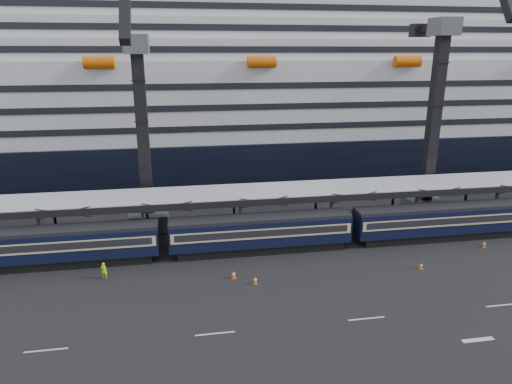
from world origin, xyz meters
TOP-DOWN VIEW (x-y plane):
  - ground at (0.00, 0.00)m, footprint 260.00×260.00m
  - lane_markings at (8.15, -5.23)m, footprint 111.00×4.27m
  - train at (-4.65, 10.00)m, footprint 133.05×3.00m
  - canopy at (0.00, 14.00)m, footprint 130.00×6.25m
  - cruise_ship at (-1.08, 45.99)m, footprint 214.09×28.84m
  - crane_dark_near at (-20.00, 18.59)m, footprint 4.50×17.75m
  - crane_dark_mid at (15.00, 17.59)m, footprint 4.50×18.24m
  - worker at (-23.46, 6.50)m, footprint 0.65×0.50m
  - traffic_cone_c at (-11.56, 4.45)m, footprint 0.42×0.42m
  - traffic_cone_d at (-9.75, 3.12)m, footprint 0.38×0.38m
  - traffic_cone_e at (6.66, 3.30)m, footprint 0.37×0.37m
  - traffic_cone_f at (15.99, 6.95)m, footprint 0.38×0.38m

SIDE VIEW (x-z plane):
  - ground at x=0.00m, z-range 0.00..0.00m
  - lane_markings at x=8.15m, z-range 0.00..0.02m
  - traffic_cone_e at x=6.66m, z-range 0.00..0.73m
  - traffic_cone_d at x=-9.75m, z-range 0.00..0.76m
  - traffic_cone_f at x=15.99m, z-range 0.00..0.76m
  - traffic_cone_c at x=-11.56m, z-range -0.01..0.83m
  - worker at x=-23.46m, z-range 0.00..1.59m
  - train at x=-4.65m, z-range 0.18..4.23m
  - canopy at x=0.00m, z-range 2.49..8.01m
  - crane_dark_near at x=-20.00m, z-range -5.61..29.47m
  - cruise_ship at x=-1.08m, z-range -4.66..29.34m
  - crane_dark_mid at x=15.00m, z-range -6.46..33.18m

